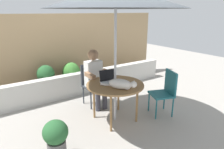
{
  "coord_description": "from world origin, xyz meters",
  "views": [
    {
      "loc": [
        -1.97,
        -2.77,
        1.95
      ],
      "look_at": [
        0.0,
        0.1,
        0.86
      ],
      "focal_mm": 32.58,
      "sensor_mm": 36.0,
      "label": 1
    }
  ],
  "objects_px": {
    "person_seated": "(95,75)",
    "cat": "(122,84)",
    "potted_plant_near_fence": "(56,137)",
    "potted_plant_by_chair": "(46,80)",
    "chair_empty": "(166,90)",
    "patio_table": "(115,87)",
    "laptop": "(108,79)",
    "chair_occupied": "(92,81)",
    "potted_plant_corner": "(72,75)"
  },
  "relations": [
    {
      "from": "person_seated",
      "to": "cat",
      "type": "xyz_separation_m",
      "value": [
        -0.05,
        -0.97,
        0.11
      ]
    },
    {
      "from": "potted_plant_near_fence",
      "to": "potted_plant_by_chair",
      "type": "distance_m",
      "value": 2.28
    },
    {
      "from": "chair_empty",
      "to": "potted_plant_near_fence",
      "type": "distance_m",
      "value": 2.21
    },
    {
      "from": "patio_table",
      "to": "laptop",
      "type": "xyz_separation_m",
      "value": [
        -0.04,
        0.16,
        0.12
      ]
    },
    {
      "from": "potted_plant_by_chair",
      "to": "chair_empty",
      "type": "bearing_deg",
      "value": -53.01
    },
    {
      "from": "patio_table",
      "to": "laptop",
      "type": "bearing_deg",
      "value": 104.27
    },
    {
      "from": "laptop",
      "to": "cat",
      "type": "distance_m",
      "value": 0.42
    },
    {
      "from": "laptop",
      "to": "potted_plant_near_fence",
      "type": "xyz_separation_m",
      "value": [
        -1.22,
        -0.56,
        -0.45
      ]
    },
    {
      "from": "potted_plant_by_chair",
      "to": "cat",
      "type": "bearing_deg",
      "value": -72.68
    },
    {
      "from": "person_seated",
      "to": "potted_plant_by_chair",
      "type": "height_order",
      "value": "person_seated"
    },
    {
      "from": "laptop",
      "to": "chair_occupied",
      "type": "bearing_deg",
      "value": 86.72
    },
    {
      "from": "potted_plant_near_fence",
      "to": "potted_plant_corner",
      "type": "xyz_separation_m",
      "value": [
        1.2,
        2.21,
        0.08
      ]
    },
    {
      "from": "potted_plant_near_fence",
      "to": "potted_plant_corner",
      "type": "height_order",
      "value": "potted_plant_corner"
    },
    {
      "from": "person_seated",
      "to": "potted_plant_corner",
      "type": "relative_size",
      "value": 1.65
    },
    {
      "from": "laptop",
      "to": "cat",
      "type": "bearing_deg",
      "value": -91.33
    },
    {
      "from": "potted_plant_by_chair",
      "to": "person_seated",
      "type": "bearing_deg",
      "value": -57.65
    },
    {
      "from": "chair_empty",
      "to": "potted_plant_near_fence",
      "type": "relative_size",
      "value": 1.52
    },
    {
      "from": "patio_table",
      "to": "chair_empty",
      "type": "xyz_separation_m",
      "value": [
        0.94,
        -0.36,
        -0.14
      ]
    },
    {
      "from": "potted_plant_corner",
      "to": "laptop",
      "type": "bearing_deg",
      "value": -89.44
    },
    {
      "from": "cat",
      "to": "potted_plant_near_fence",
      "type": "relative_size",
      "value": 1.0
    },
    {
      "from": "chair_empty",
      "to": "cat",
      "type": "xyz_separation_m",
      "value": [
        -0.99,
        0.1,
        0.28
      ]
    },
    {
      "from": "person_seated",
      "to": "laptop",
      "type": "distance_m",
      "value": 0.56
    },
    {
      "from": "cat",
      "to": "potted_plant_corner",
      "type": "xyz_separation_m",
      "value": [
        -0.01,
        2.07,
        -0.39
      ]
    },
    {
      "from": "patio_table",
      "to": "potted_plant_corner",
      "type": "xyz_separation_m",
      "value": [
        -0.06,
        1.81,
        -0.25
      ]
    },
    {
      "from": "person_seated",
      "to": "potted_plant_by_chair",
      "type": "distance_m",
      "value": 1.33
    },
    {
      "from": "potted_plant_near_fence",
      "to": "potted_plant_by_chair",
      "type": "relative_size",
      "value": 0.75
    },
    {
      "from": "chair_occupied",
      "to": "cat",
      "type": "xyz_separation_m",
      "value": [
        -0.05,
        -1.13,
        0.28
      ]
    },
    {
      "from": "cat",
      "to": "potted_plant_by_chair",
      "type": "distance_m",
      "value": 2.2
    },
    {
      "from": "chair_occupied",
      "to": "laptop",
      "type": "bearing_deg",
      "value": -93.28
    },
    {
      "from": "chair_occupied",
      "to": "potted_plant_by_chair",
      "type": "relative_size",
      "value": 1.15
    },
    {
      "from": "patio_table",
      "to": "person_seated",
      "type": "relative_size",
      "value": 0.85
    },
    {
      "from": "chair_empty",
      "to": "chair_occupied",
      "type": "bearing_deg",
      "value": 127.38
    },
    {
      "from": "chair_occupied",
      "to": "potted_plant_by_chair",
      "type": "xyz_separation_m",
      "value": [
        -0.69,
        0.94,
        -0.11
      ]
    },
    {
      "from": "potted_plant_by_chair",
      "to": "potted_plant_near_fence",
      "type": "bearing_deg",
      "value": -104.36
    },
    {
      "from": "patio_table",
      "to": "cat",
      "type": "distance_m",
      "value": 0.3
    },
    {
      "from": "patio_table",
      "to": "person_seated",
      "type": "bearing_deg",
      "value": 90.0
    },
    {
      "from": "laptop",
      "to": "potted_plant_by_chair",
      "type": "height_order",
      "value": "laptop"
    },
    {
      "from": "laptop",
      "to": "potted_plant_by_chair",
      "type": "distance_m",
      "value": 1.81
    },
    {
      "from": "chair_occupied",
      "to": "laptop",
      "type": "xyz_separation_m",
      "value": [
        -0.04,
        -0.71,
        0.26
      ]
    },
    {
      "from": "potted_plant_near_fence",
      "to": "laptop",
      "type": "bearing_deg",
      "value": 24.66
    },
    {
      "from": "potted_plant_corner",
      "to": "cat",
      "type": "bearing_deg",
      "value": -89.82
    },
    {
      "from": "cat",
      "to": "potted_plant_corner",
      "type": "bearing_deg",
      "value": 90.18
    },
    {
      "from": "patio_table",
      "to": "potted_plant_near_fence",
      "type": "distance_m",
      "value": 1.36
    },
    {
      "from": "chair_empty",
      "to": "potted_plant_by_chair",
      "type": "relative_size",
      "value": 1.15
    },
    {
      "from": "laptop",
      "to": "potted_plant_by_chair",
      "type": "relative_size",
      "value": 0.43
    },
    {
      "from": "patio_table",
      "to": "potted_plant_near_fence",
      "type": "xyz_separation_m",
      "value": [
        -1.26,
        -0.4,
        -0.33
      ]
    },
    {
      "from": "chair_occupied",
      "to": "potted_plant_corner",
      "type": "bearing_deg",
      "value": 93.45
    },
    {
      "from": "chair_empty",
      "to": "potted_plant_corner",
      "type": "distance_m",
      "value": 2.39
    },
    {
      "from": "potted_plant_corner",
      "to": "potted_plant_by_chair",
      "type": "bearing_deg",
      "value": -179.58
    },
    {
      "from": "laptop",
      "to": "cat",
      "type": "height_order",
      "value": "laptop"
    }
  ]
}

